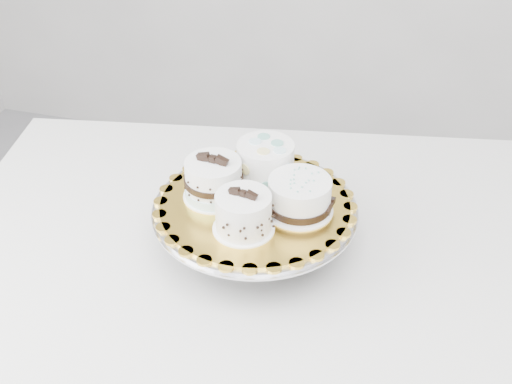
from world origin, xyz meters
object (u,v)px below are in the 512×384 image
(cake_board, at_px, (255,204))
(cake_dots, at_px, (265,162))
(table, at_px, (274,268))
(cake_swirl, at_px, (243,214))
(cake_ribbon, at_px, (300,197))
(cake_banded, at_px, (214,181))
(cake_stand, at_px, (255,219))

(cake_board, height_order, cake_dots, cake_dots)
(table, relative_size, cake_swirl, 13.08)
(table, height_order, cake_ribbon, cake_ribbon)
(cake_board, distance_m, cake_ribbon, 0.09)
(cake_board, bearing_deg, cake_dots, 90.95)
(cake_swirl, bearing_deg, cake_board, 99.51)
(table, relative_size, cake_board, 4.12)
(table, height_order, cake_banded, cake_banded)
(cake_swirl, xyz_separation_m, cake_banded, (-0.08, 0.08, 0.00))
(cake_stand, distance_m, cake_swirl, 0.11)
(cake_board, bearing_deg, cake_ribbon, 1.03)
(cake_banded, bearing_deg, cake_board, 6.21)
(cake_stand, height_order, cake_ribbon, cake_ribbon)
(cake_stand, relative_size, cake_banded, 3.29)
(table, xyz_separation_m, cake_stand, (-0.03, -0.02, 0.14))
(cake_swirl, xyz_separation_m, cake_ribbon, (0.08, 0.08, -0.00))
(cake_board, height_order, cake_swirl, cake_swirl)
(table, bearing_deg, cake_banded, -178.30)
(cake_board, bearing_deg, cake_stand, -85.53)
(cake_banded, bearing_deg, table, 18.80)
(cake_ribbon, bearing_deg, table, 160.19)
(cake_dots, bearing_deg, cake_banded, -138.78)
(cake_banded, relative_size, cake_ribbon, 0.88)
(cake_dots, bearing_deg, cake_board, -92.55)
(cake_board, xyz_separation_m, cake_dots, (-0.00, 0.08, 0.04))
(cake_stand, bearing_deg, cake_swirl, -89.18)
(cake_ribbon, bearing_deg, cake_board, -173.93)
(cake_stand, bearing_deg, table, 36.58)
(cake_stand, distance_m, cake_dots, 0.11)
(cake_ribbon, bearing_deg, cake_banded, -174.75)
(cake_dots, bearing_deg, cake_stand, -92.55)
(cake_swirl, relative_size, cake_dots, 0.84)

